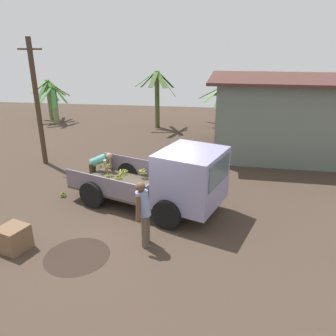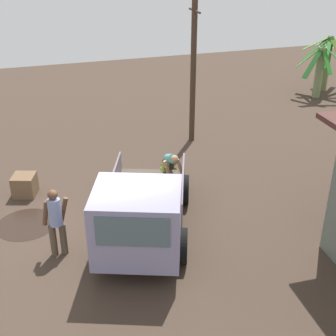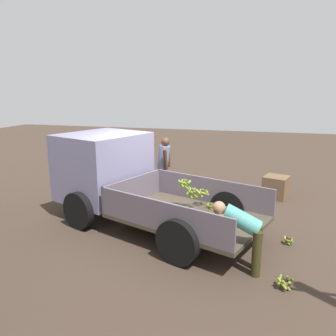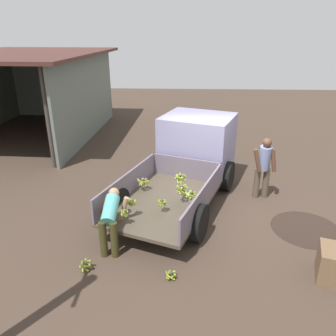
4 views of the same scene
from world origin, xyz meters
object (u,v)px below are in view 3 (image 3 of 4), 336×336
banana_bunch_on_ground_0 (288,240)px  person_foreground_visitor (164,164)px  cargo_truck (116,174)px  person_worker_loading (242,230)px  banana_bunch_on_ground_1 (285,281)px  wooden_crate_0 (276,187)px

banana_bunch_on_ground_0 → person_foreground_visitor: bearing=-35.3°
person_foreground_visitor → banana_bunch_on_ground_0: bearing=-35.4°
cargo_truck → person_worker_loading: (-3.08, 1.73, -0.33)m
person_foreground_visitor → banana_bunch_on_ground_1: 5.11m
banana_bunch_on_ground_1 → wooden_crate_0: 4.65m
wooden_crate_0 → cargo_truck: bearing=33.6°
person_foreground_visitor → banana_bunch_on_ground_0: 4.12m
banana_bunch_on_ground_1 → person_foreground_visitor: bearing=-51.8°
cargo_truck → person_worker_loading: bearing=170.9°
person_worker_loading → banana_bunch_on_ground_0: bearing=-123.2°
person_worker_loading → cargo_truck: bearing=-27.8°
banana_bunch_on_ground_0 → wooden_crate_0: wooden_crate_0 is taller
cargo_truck → banana_bunch_on_ground_0: (-3.95, 0.47, -0.98)m
cargo_truck → wooden_crate_0: 4.65m
person_foreground_visitor → banana_bunch_on_ground_1: size_ratio=6.42×
banana_bunch_on_ground_1 → wooden_crate_0: size_ratio=0.42×
person_foreground_visitor → person_worker_loading: size_ratio=1.43×
banana_bunch_on_ground_0 → banana_bunch_on_ground_1: 1.65m
banana_bunch_on_ground_0 → wooden_crate_0: size_ratio=0.33×
cargo_truck → person_foreground_visitor: cargo_truck is taller
person_foreground_visitor → wooden_crate_0: (-3.16, -0.68, -0.64)m
banana_bunch_on_ground_1 → wooden_crate_0: (-0.04, -4.65, 0.19)m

